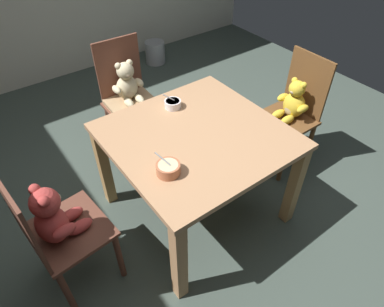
{
  "coord_description": "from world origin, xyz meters",
  "views": [
    {
      "loc": [
        -0.98,
        -1.27,
        1.98
      ],
      "look_at": [
        0.0,
        0.05,
        0.51
      ],
      "focal_mm": 31.71,
      "sensor_mm": 36.0,
      "label": 1
    }
  ],
  "objects_px": {
    "teddy_chair_near_right": "(292,108)",
    "metal_pail": "(155,52)",
    "teddy_chair_far_center": "(129,93)",
    "teddy_chair_near_left": "(54,224)",
    "porridge_bowl_white_far_center": "(173,104)",
    "dining_table": "(197,148)",
    "porridge_bowl_terracotta_near_left": "(168,169)"
  },
  "relations": [
    {
      "from": "teddy_chair_near_right",
      "to": "metal_pail",
      "type": "relative_size",
      "value": 3.48
    },
    {
      "from": "dining_table",
      "to": "porridge_bowl_white_far_center",
      "type": "distance_m",
      "value": 0.35
    },
    {
      "from": "teddy_chair_near_left",
      "to": "porridge_bowl_terracotta_near_left",
      "type": "bearing_deg",
      "value": -22.26
    },
    {
      "from": "porridge_bowl_terracotta_near_left",
      "to": "teddy_chair_near_right",
      "type": "bearing_deg",
      "value": 8.11
    },
    {
      "from": "teddy_chair_near_right",
      "to": "metal_pail",
      "type": "height_order",
      "value": "teddy_chair_near_right"
    },
    {
      "from": "teddy_chair_near_right",
      "to": "porridge_bowl_white_far_center",
      "type": "relative_size",
      "value": 8.2
    },
    {
      "from": "teddy_chair_near_left",
      "to": "metal_pail",
      "type": "bearing_deg",
      "value": 42.7
    },
    {
      "from": "dining_table",
      "to": "teddy_chair_near_left",
      "type": "height_order",
      "value": "teddy_chair_near_left"
    },
    {
      "from": "dining_table",
      "to": "porridge_bowl_terracotta_near_left",
      "type": "xyz_separation_m",
      "value": [
        -0.32,
        -0.18,
        0.14
      ]
    },
    {
      "from": "dining_table",
      "to": "porridge_bowl_white_far_center",
      "type": "bearing_deg",
      "value": 82.31
    },
    {
      "from": "porridge_bowl_terracotta_near_left",
      "to": "teddy_chair_near_left",
      "type": "bearing_deg",
      "value": 163.3
    },
    {
      "from": "teddy_chair_near_left",
      "to": "porridge_bowl_white_far_center",
      "type": "bearing_deg",
      "value": 12.79
    },
    {
      "from": "teddy_chair_near_right",
      "to": "teddy_chair_far_center",
      "type": "height_order",
      "value": "teddy_chair_far_center"
    },
    {
      "from": "dining_table",
      "to": "teddy_chair_near_right",
      "type": "bearing_deg",
      "value": 0.08
    },
    {
      "from": "teddy_chair_near_left",
      "to": "porridge_bowl_white_far_center",
      "type": "xyz_separation_m",
      "value": [
        0.96,
        0.32,
        0.19
      ]
    },
    {
      "from": "teddy_chair_far_center",
      "to": "metal_pail",
      "type": "xyz_separation_m",
      "value": [
        0.99,
        1.25,
        -0.4
      ]
    },
    {
      "from": "teddy_chair_near_left",
      "to": "porridge_bowl_white_far_center",
      "type": "relative_size",
      "value": 8.2
    },
    {
      "from": "porridge_bowl_white_far_center",
      "to": "metal_pail",
      "type": "xyz_separation_m",
      "value": [
        0.95,
        1.83,
        -0.6
      ]
    },
    {
      "from": "teddy_chair_far_center",
      "to": "porridge_bowl_terracotta_near_left",
      "type": "height_order",
      "value": "teddy_chair_far_center"
    },
    {
      "from": "teddy_chair_far_center",
      "to": "porridge_bowl_terracotta_near_left",
      "type": "distance_m",
      "value": 1.14
    },
    {
      "from": "porridge_bowl_white_far_center",
      "to": "porridge_bowl_terracotta_near_left",
      "type": "distance_m",
      "value": 0.62
    },
    {
      "from": "porridge_bowl_terracotta_near_left",
      "to": "metal_pail",
      "type": "bearing_deg",
      "value": 60.45
    },
    {
      "from": "teddy_chair_far_center",
      "to": "dining_table",
      "type": "bearing_deg",
      "value": 1.52
    },
    {
      "from": "teddy_chair_far_center",
      "to": "teddy_chair_near_right",
      "type": "bearing_deg",
      "value": 47.21
    },
    {
      "from": "porridge_bowl_white_far_center",
      "to": "porridge_bowl_terracotta_near_left",
      "type": "xyz_separation_m",
      "value": [
        -0.37,
        -0.5,
        0.01
      ]
    },
    {
      "from": "teddy_chair_near_right",
      "to": "metal_pail",
      "type": "bearing_deg",
      "value": -91.46
    },
    {
      "from": "teddy_chair_near_left",
      "to": "teddy_chair_far_center",
      "type": "bearing_deg",
      "value": 38.62
    },
    {
      "from": "dining_table",
      "to": "porridge_bowl_terracotta_near_left",
      "type": "relative_size",
      "value": 7.82
    },
    {
      "from": "porridge_bowl_white_far_center",
      "to": "metal_pail",
      "type": "distance_m",
      "value": 2.14
    },
    {
      "from": "dining_table",
      "to": "metal_pail",
      "type": "height_order",
      "value": "dining_table"
    },
    {
      "from": "dining_table",
      "to": "porridge_bowl_white_far_center",
      "type": "relative_size",
      "value": 9.13
    },
    {
      "from": "porridge_bowl_terracotta_near_left",
      "to": "dining_table",
      "type": "bearing_deg",
      "value": 28.5
    }
  ]
}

